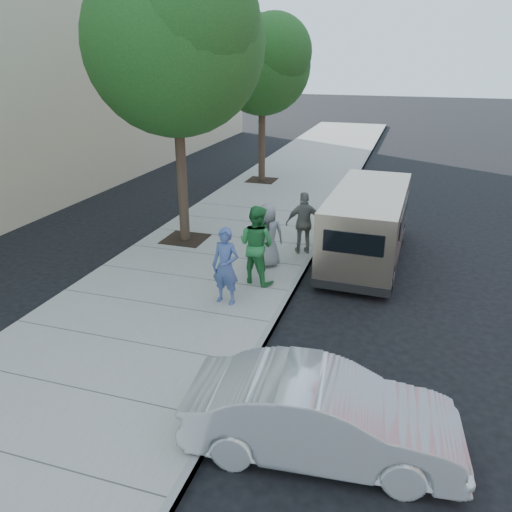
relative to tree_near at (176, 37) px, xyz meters
The scene contains 12 objects.
ground 6.45m from the tree_near, 46.82° to the right, with size 120.00×120.00×0.00m, color black.
sidewalk 6.11m from the tree_near, 62.43° to the right, with size 5.00×60.00×0.15m, color gray.
curb_face 7.02m from the tree_near, 33.03° to the right, with size 0.12×60.00×0.16m, color gray.
tree_near is the anchor object (origin of this frame).
tree_far 7.63m from the tree_near, 90.00° to the left, with size 3.92×3.80×6.49m.
parking_meter 5.60m from the tree_near, 35.07° to the right, with size 0.33×0.19×1.50m.
van 6.80m from the tree_near, ahead, with size 1.90×5.29×1.94m.
sedan 9.98m from the tree_near, 52.76° to the right, with size 1.31×3.75×1.24m, color silver.
person_officer 6.18m from the tree_near, 53.23° to the right, with size 0.62×0.40×1.69m, color #455A93.
person_green_shirt 5.69m from the tree_near, 37.36° to the right, with size 0.90×0.71×1.86m, color #2B853F.
person_gray_shirt 5.48m from the tree_near, 22.07° to the right, with size 0.80×0.52×1.63m, color gray.
person_striped_polo 5.72m from the tree_near, ahead, with size 0.98×0.41×1.68m, color gray.
Camera 1 is at (3.79, -9.97, 5.17)m, focal length 35.00 mm.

